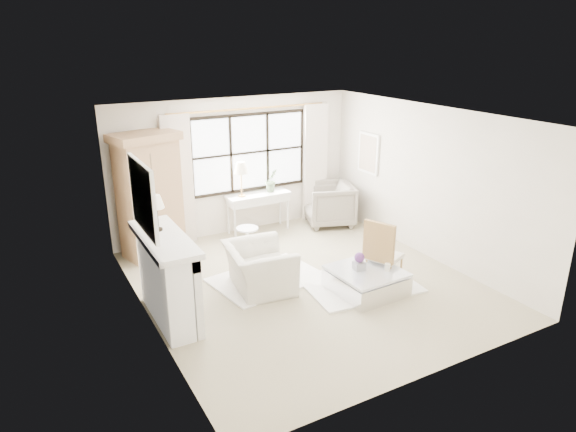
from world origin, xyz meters
name	(u,v)px	position (x,y,z in m)	size (l,w,h in m)	color
floor	(306,283)	(0.00, 0.00, 0.00)	(5.50, 5.50, 0.00)	tan
ceiling	(308,116)	(0.00, 0.00, 2.70)	(5.50, 5.50, 0.00)	white
wall_back	(235,166)	(0.00, 2.75, 1.35)	(5.00, 5.00, 0.00)	white
wall_front	(436,273)	(0.00, -2.75, 1.35)	(5.00, 5.00, 0.00)	white
wall_left	(144,233)	(-2.50, 0.00, 1.35)	(5.50, 5.50, 0.00)	silver
wall_right	(429,183)	(2.50, 0.00, 1.35)	(5.50, 5.50, 0.00)	beige
window_pane	(249,152)	(0.30, 2.73, 1.60)	(2.40, 0.02, 1.50)	white
window_frame	(249,153)	(0.30, 2.72, 1.60)	(2.50, 0.04, 1.50)	black
curtain_rod	(249,109)	(0.30, 2.67, 2.47)	(0.04, 0.04, 3.30)	#B6833F
curtain_left	(178,181)	(-1.20, 2.65, 1.24)	(0.55, 0.10, 2.47)	beige
curtain_right	(315,163)	(1.80, 2.65, 1.24)	(0.55, 0.10, 2.47)	white
fireplace	(165,278)	(-2.27, 0.00, 0.65)	(0.58, 1.66, 1.26)	silver
mirror_frame	(143,197)	(-2.47, 0.00, 1.84)	(0.05, 1.15, 0.95)	white
mirror_glass	(145,197)	(-2.44, 0.00, 1.84)	(0.02, 1.00, 0.80)	silver
art_frame	(369,153)	(2.47, 1.70, 1.55)	(0.04, 0.62, 0.82)	white
art_canvas	(368,153)	(2.45, 1.70, 1.55)	(0.01, 0.52, 0.72)	beige
mantel_lamp	(156,203)	(-2.25, 0.24, 1.65)	(0.22, 0.22, 0.51)	black
armoire	(149,195)	(-1.83, 2.36, 1.14)	(1.26, 0.97, 2.24)	tan
console_table	(258,213)	(0.36, 2.48, 0.40)	(1.30, 0.45, 0.80)	silver
console_lamp	(241,169)	(0.00, 2.49, 1.36)	(0.28, 0.28, 0.69)	#AE7E3C
orchid_plant	(271,180)	(0.66, 2.49, 1.04)	(0.26, 0.21, 0.48)	#506B47
side_table	(247,237)	(-0.32, 1.55, 0.33)	(0.40, 0.40, 0.51)	white
rug_left	(267,278)	(-0.49, 0.43, 0.02)	(1.73, 1.22, 0.03)	white
rug_right	(359,284)	(0.72, -0.46, 0.02)	(1.74, 1.31, 0.03)	white
club_armchair	(259,268)	(-0.74, 0.21, 0.36)	(1.10, 0.96, 0.71)	beige
wingback_chair	(329,204)	(1.85, 2.14, 0.44)	(0.94, 0.97, 0.88)	gray
french_chair	(383,265)	(1.10, -0.58, 0.31)	(0.64, 0.63, 1.08)	#A77D46
coffee_table	(366,281)	(0.67, -0.70, 0.18)	(1.04, 1.04, 0.38)	silver
planter_box	(359,266)	(0.57, -0.64, 0.44)	(0.16, 0.16, 0.12)	gray
planter_flowers	(359,257)	(0.57, -0.64, 0.58)	(0.16, 0.16, 0.16)	#562A69
pillar_candle	(387,267)	(0.92, -0.89, 0.44)	(0.09, 0.09, 0.12)	silver
coffee_vase	(371,256)	(0.94, -0.46, 0.45)	(0.13, 0.13, 0.14)	silver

